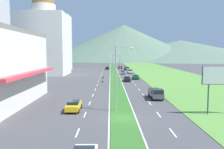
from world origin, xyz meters
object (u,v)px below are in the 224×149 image
object	(u,v)px
car_2	(130,71)
car_9	(107,68)
car_5	(136,77)
car_8	(126,68)
car_3	(74,106)
billboard_roadside	(224,77)
street_lamp_far	(113,62)
car_0	(127,69)
street_lamp_near	(117,74)
street_lamp_mid	(119,68)
car_1	(120,67)
car_6	(127,79)
pickup_truck_0	(156,94)
car_7	(122,72)
motorcycle_rider	(103,79)

from	to	relation	value
car_2	car_9	size ratio (longest dim) A/B	0.89
car_2	car_5	world-z (taller)	car_2
car_8	car_3	bearing A→B (deg)	-9.14
billboard_roadside	car_3	distance (m)	21.45
street_lamp_far	car_0	world-z (taller)	street_lamp_far
street_lamp_near	car_8	world-z (taller)	street_lamp_near
street_lamp_mid	car_2	bearing A→B (deg)	80.50
car_1	street_lamp_far	bearing A→B (deg)	-5.92
car_0	car_6	world-z (taller)	car_0
car_8	car_9	distance (m)	9.92
car_1	car_6	distance (m)	55.30
car_3	car_5	bearing A→B (deg)	-18.38
street_lamp_mid	pickup_truck_0	bearing A→B (deg)	-68.93
street_lamp_far	pickup_truck_0	bearing A→B (deg)	-80.03
car_6	car_5	bearing A→B (deg)	150.85
car_9	street_lamp_near	bearing A→B (deg)	-178.23
car_3	car_7	xyz separation A→B (m)	(10.17, 58.74, -0.03)
street_lamp_near	car_3	world-z (taller)	street_lamp_near
street_lamp_near	car_1	distance (m)	90.64
street_lamp_near	car_1	size ratio (longest dim) A/B	2.11
car_3	street_lamp_near	bearing A→B (deg)	-90.55
car_3	car_6	xyz separation A→B (m)	(10.36, 35.07, -0.01)
pickup_truck_0	motorcycle_rider	bearing A→B (deg)	-156.80
street_lamp_near	billboard_roadside	distance (m)	14.62
street_lamp_far	car_5	size ratio (longest dim) A/B	2.22
pickup_truck_0	car_9	bearing A→B (deg)	-172.55
billboard_roadside	car_7	size ratio (longest dim) A/B	1.60
car_6	car_9	size ratio (longest dim) A/B	0.91
billboard_roadside	car_3	bearing A→B (deg)	173.67
car_0	pickup_truck_0	size ratio (longest dim) A/B	0.79
car_8	motorcycle_rider	xyz separation A→B (m)	(-10.34, -50.75, -0.03)
street_lamp_mid	car_6	bearing A→B (deg)	73.82
car_5	car_8	bearing A→B (deg)	179.98
street_lamp_far	car_5	distance (m)	12.87
car_2	motorcycle_rider	bearing A→B (deg)	-20.13
car_1	car_2	distance (m)	28.39
billboard_roadside	motorcycle_rider	bearing A→B (deg)	116.17
car_3	pickup_truck_0	bearing A→B (deg)	-57.82
car_1	pickup_truck_0	bearing A→B (deg)	2.27
car_8	car_9	size ratio (longest dim) A/B	0.93
car_0	pickup_truck_0	distance (m)	70.95
billboard_roadside	car_2	world-z (taller)	billboard_roadside
car_0	car_3	distance (m)	80.86
car_1	car_8	distance (m)	6.69
street_lamp_mid	street_lamp_far	bearing A→B (deg)	92.25
street_lamp_far	car_0	size ratio (longest dim) A/B	2.09
billboard_roadside	car_8	world-z (taller)	billboard_roadside
street_lamp_mid	car_6	world-z (taller)	street_lamp_mid
street_lamp_near	car_2	size ratio (longest dim) A/B	2.35
car_9	pickup_truck_0	bearing A→B (deg)	-172.55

